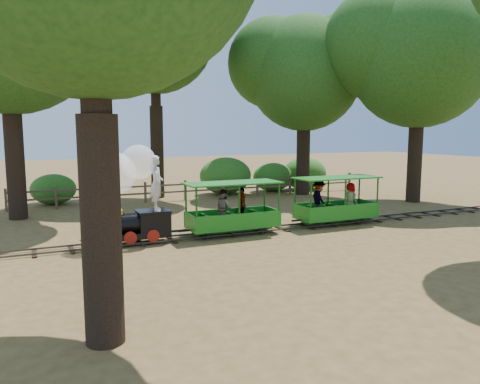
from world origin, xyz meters
name	(u,v)px	position (x,y,z in m)	size (l,w,h in m)	color
ground	(282,229)	(0.00, 0.00, 0.00)	(90.00, 90.00, 0.00)	olive
track	(282,227)	(0.00, 0.00, 0.07)	(22.00, 1.00, 0.10)	#3F3D3A
locomotive	(124,188)	(-5.45, 0.06, 1.75)	(2.70, 1.27, 3.11)	black
carriage_front	(232,212)	(-1.90, 0.03, 0.76)	(3.20, 1.37, 1.66)	#1D811C
carriage_rear	(333,203)	(2.14, 0.01, 0.80)	(3.20, 1.31, 1.66)	#1D811C
oak_nw	(4,10)	(-8.54, 6.10, 7.94)	(8.82, 7.77, 11.11)	#2D2116
oak_nc	(153,27)	(-2.03, 9.58, 8.54)	(7.50, 6.60, 11.26)	#2D2116
oak_ne	(303,68)	(5.47, 7.58, 6.72)	(7.53, 6.63, 9.43)	#2D2116
oak_e	(418,50)	(8.97, 3.09, 7.20)	(8.26, 7.27, 10.16)	#2D2116
fence	(204,188)	(0.00, 8.00, 0.58)	(18.10, 0.10, 1.00)	brown
shrub_west	(53,189)	(-7.04, 9.30, 0.72)	(2.07, 1.59, 1.43)	#2D6B1E
shrub_mid_w	(226,176)	(1.71, 9.30, 1.00)	(2.90, 2.23, 2.00)	#2D6B1E
shrub_mid_e	(273,177)	(4.62, 9.30, 0.82)	(2.35, 1.81, 1.63)	#2D6B1E
shrub_east	(305,173)	(6.75, 9.30, 0.94)	(2.71, 2.08, 1.87)	#2D6B1E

